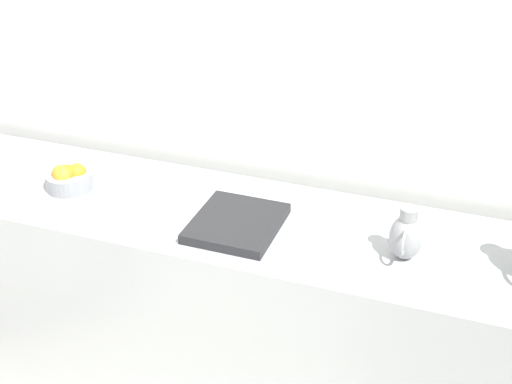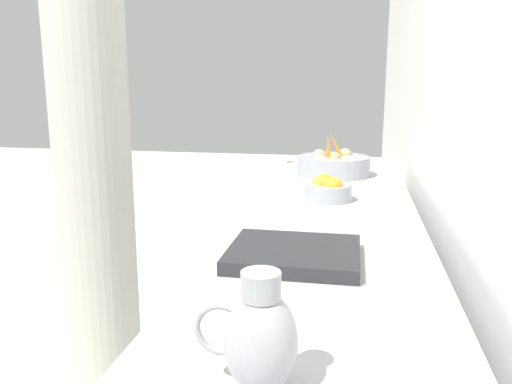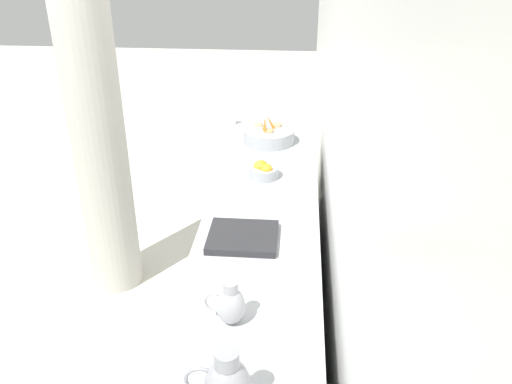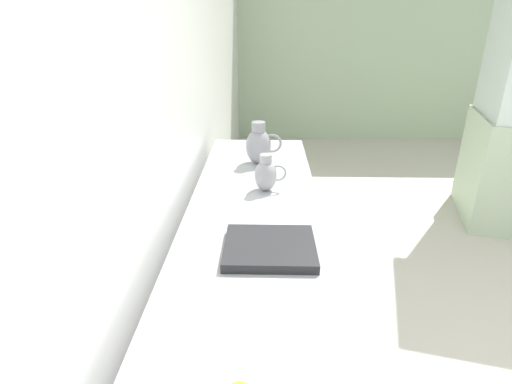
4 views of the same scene
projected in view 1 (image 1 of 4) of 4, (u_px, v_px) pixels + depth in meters
name	position (u px, v px, depth m)	size (l,w,h in m)	color
tile_wall_left	(387.00, 46.00, 2.43)	(0.10, 9.48, 3.00)	white
prep_counter	(222.00, 311.00, 2.74)	(0.62, 3.25, 0.93)	#ADAFB5
orange_bowl	(68.00, 177.00, 2.66)	(0.18, 0.18, 0.10)	gray
metal_pitcher_short	(406.00, 236.00, 2.22)	(0.16, 0.11, 0.19)	#939399
counter_sink_basin	(237.00, 223.00, 2.42)	(0.34, 0.30, 0.04)	#232326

